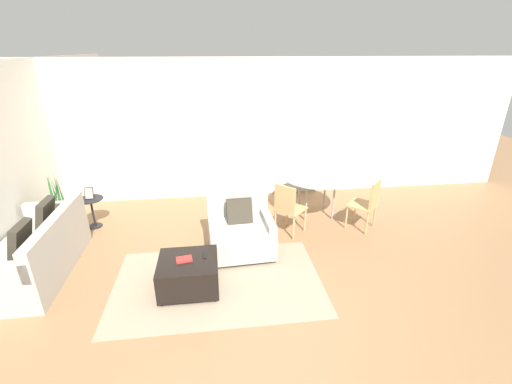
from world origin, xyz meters
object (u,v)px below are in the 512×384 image
object	(u,v)px
dining_table	(317,179)
dining_chair_near_left	(288,206)
armchair	(240,231)
dining_chair_near_right	(368,202)
tv_remote_primary	(204,255)
side_table	(92,207)
ottoman	(189,273)
couch	(36,254)
potted_plant	(61,214)
book_stack	(184,259)
picture_frame	(89,193)

from	to	relation	value
dining_table	dining_chair_near_left	bearing A→B (deg)	-135.00
armchair	dining_chair_near_right	size ratio (longest dim) A/B	1.09
dining_chair_near_left	dining_chair_near_right	distance (m)	1.37
tv_remote_primary	side_table	size ratio (longest dim) A/B	0.29
ottoman	tv_remote_primary	distance (m)	0.30
side_table	tv_remote_primary	bearing A→B (deg)	-43.51
couch	potted_plant	xyz separation A→B (m)	(-0.19, 1.32, -0.04)
couch	side_table	bearing A→B (deg)	75.50
couch	ottoman	world-z (taller)	couch
couch	book_stack	world-z (taller)	couch
book_stack	potted_plant	xyz separation A→B (m)	(-2.22, 1.92, -0.17)
potted_plant	dining_table	size ratio (longest dim) A/B	0.80
potted_plant	couch	bearing A→B (deg)	-81.67
dining_chair_near_left	dining_chair_near_right	size ratio (longest dim) A/B	1.00
couch	dining_chair_near_right	size ratio (longest dim) A/B	1.97
couch	dining_table	size ratio (longest dim) A/B	1.37
book_stack	picture_frame	distance (m)	2.55
couch	dining_chair_near_right	xyz separation A→B (m)	(4.99, 0.63, 0.21)
book_stack	potted_plant	bearing A→B (deg)	139.22
armchair	ottoman	xyz separation A→B (m)	(-0.74, -0.81, -0.11)
potted_plant	armchair	bearing A→B (deg)	-20.44
dining_chair_near_right	picture_frame	bearing A→B (deg)	171.65
tv_remote_primary	armchair	bearing A→B (deg)	53.92
book_stack	tv_remote_primary	xyz separation A→B (m)	(0.25, 0.07, -0.01)
potted_plant	dining_chair_near_right	distance (m)	5.23
dining_table	dining_chair_near_right	world-z (taller)	dining_chair_near_right
armchair	dining_chair_near_right	bearing A→B (deg)	10.97
tv_remote_primary	dining_chair_near_left	bearing A→B (deg)	40.51
book_stack	tv_remote_primary	world-z (taller)	book_stack
armchair	dining_table	xyz separation A→B (m)	(1.50, 1.11, 0.35)
side_table	dining_table	xyz separation A→B (m)	(3.97, 0.00, 0.32)
potted_plant	dining_table	bearing A→B (deg)	-0.12
tv_remote_primary	potted_plant	size ratio (longest dim) A/B	0.15
book_stack	dining_chair_near_right	distance (m)	3.20
tv_remote_primary	dining_table	distance (m)	2.75
book_stack	dining_chair_near_right	bearing A→B (deg)	22.43
potted_plant	dining_chair_near_right	world-z (taller)	potted_plant
ottoman	tv_remote_primary	bearing A→B (deg)	21.01
couch	ottoman	bearing A→B (deg)	-16.19
ottoman	dining_table	size ratio (longest dim) A/B	0.58
tv_remote_primary	dining_table	world-z (taller)	dining_table
couch	book_stack	size ratio (longest dim) A/B	8.29
potted_plant	dining_chair_near_right	xyz separation A→B (m)	(5.18, -0.69, 0.25)
picture_frame	dining_chair_near_left	bearing A→B (deg)	-11.74
dining_table	side_table	bearing A→B (deg)	-179.98
potted_plant	picture_frame	distance (m)	0.65
picture_frame	dining_chair_near_left	distance (m)	3.35
armchair	picture_frame	distance (m)	2.72
tv_remote_primary	side_table	world-z (taller)	side_table
couch	potted_plant	size ratio (longest dim) A/B	1.71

